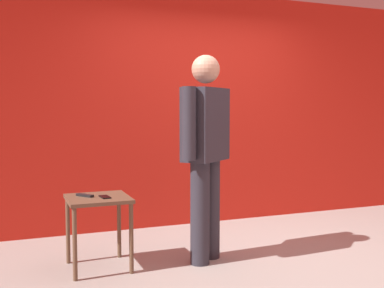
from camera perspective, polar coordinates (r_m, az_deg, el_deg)
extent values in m
plane|color=#9E9991|center=(4.26, 9.68, -14.31)|extent=(12.00, 12.00, 0.00)
cube|color=red|center=(5.55, 0.80, 4.28)|extent=(6.02, 0.12, 2.71)
cylinder|color=#2D2D38|center=(4.11, 0.98, -8.43)|extent=(0.24, 0.24, 0.90)
cylinder|color=#2D2D38|center=(4.29, 2.28, -7.89)|extent=(0.24, 0.24, 0.90)
cube|color=#2D2D38|center=(4.10, 1.66, 2.41)|extent=(0.53, 0.50, 0.64)
cube|color=silver|center=(4.16, 0.11, 2.87)|extent=(0.11, 0.10, 0.54)
cube|color=#B2333D|center=(4.16, 0.02, 2.61)|extent=(0.04, 0.04, 0.48)
cylinder|color=#2D2D38|center=(3.84, -0.37, 2.52)|extent=(0.17, 0.17, 0.61)
cylinder|color=#2D2D38|center=(4.37, 3.46, 2.72)|extent=(0.17, 0.17, 0.61)
sphere|color=tan|center=(4.11, 1.68, 9.11)|extent=(0.25, 0.25, 0.25)
cube|color=brown|center=(4.04, -11.39, -6.55)|extent=(0.51, 0.51, 0.03)
cylinder|color=brown|center=(3.86, -14.11, -11.79)|extent=(0.04, 0.04, 0.58)
cylinder|color=brown|center=(3.94, -7.42, -11.37)|extent=(0.04, 0.04, 0.58)
cylinder|color=brown|center=(4.30, -14.90, -10.16)|extent=(0.04, 0.04, 0.58)
cylinder|color=brown|center=(4.37, -8.89, -9.83)|extent=(0.04, 0.04, 0.58)
cube|color=black|center=(4.00, -10.58, -6.36)|extent=(0.08, 0.15, 0.01)
cube|color=black|center=(4.08, -12.94, -6.12)|extent=(0.14, 0.16, 0.02)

